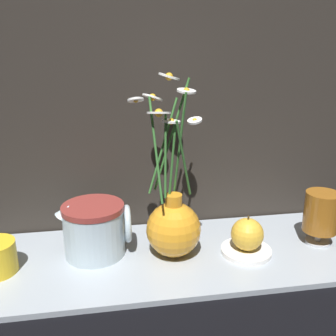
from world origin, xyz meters
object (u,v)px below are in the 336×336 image
(ceramic_pitcher, at_px, (95,227))
(orange_fruit, at_px, (247,234))
(tea_glass, at_px, (321,213))
(vase_with_flowers, at_px, (173,223))

(ceramic_pitcher, bearing_deg, orange_fruit, -9.07)
(ceramic_pitcher, relative_size, tea_glass, 1.26)
(vase_with_flowers, relative_size, tea_glass, 3.08)
(vase_with_flowers, height_order, orange_fruit, vase_with_flowers)
(ceramic_pitcher, height_order, orange_fruit, ceramic_pitcher)
(vase_with_flowers, height_order, tea_glass, vase_with_flowers)
(ceramic_pitcher, xyz_separation_m, orange_fruit, (0.33, -0.05, -0.02))
(tea_glass, distance_m, orange_fruit, 0.19)
(vase_with_flowers, height_order, ceramic_pitcher, vase_with_flowers)
(tea_glass, height_order, orange_fruit, tea_glass)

